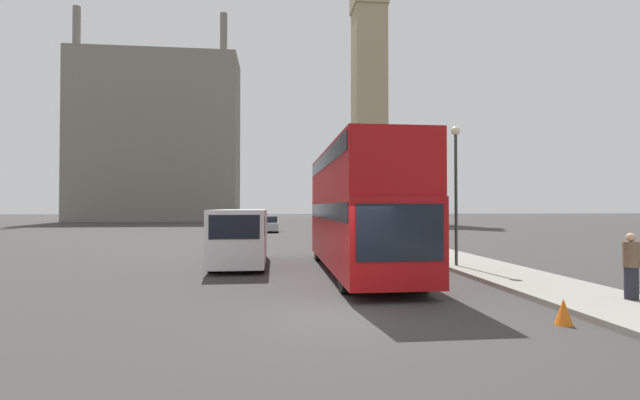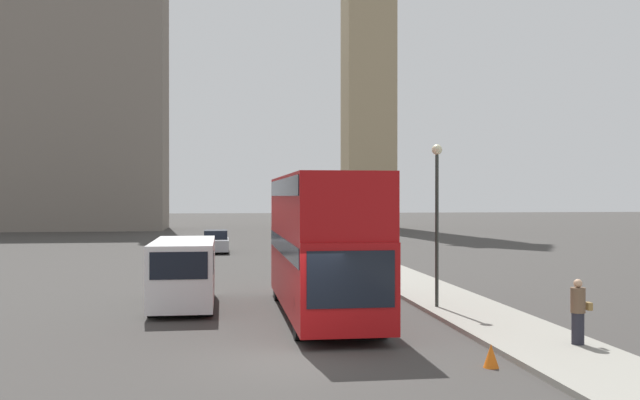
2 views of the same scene
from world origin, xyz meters
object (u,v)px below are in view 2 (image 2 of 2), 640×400
object	(u,v)px
red_double_decker_bus	(322,238)
white_van	(184,272)
pedestrian	(578,312)
parked_sedan	(216,242)
street_lamp	(437,200)

from	to	relation	value
red_double_decker_bus	white_van	size ratio (longest dim) A/B	1.78
pedestrian	parked_sedan	distance (m)	34.66
pedestrian	street_lamp	distance (m)	7.34
pedestrian	white_van	bearing A→B (deg)	140.74
red_double_decker_bus	pedestrian	xyz separation A→B (m)	(5.80, -6.00, -1.58)
red_double_decker_bus	street_lamp	bearing A→B (deg)	7.58
parked_sedan	street_lamp	bearing A→B (deg)	-73.84
white_van	parked_sedan	size ratio (longest dim) A/B	1.33
red_double_decker_bus	white_van	world-z (taller)	red_double_decker_bus
street_lamp	parked_sedan	size ratio (longest dim) A/B	1.24
red_double_decker_bus	parked_sedan	bearing A→B (deg)	97.68
white_van	street_lamp	bearing A→B (deg)	-12.71
red_double_decker_bus	parked_sedan	size ratio (longest dim) A/B	2.37
white_van	pedestrian	world-z (taller)	white_van
parked_sedan	pedestrian	bearing A→B (deg)	-74.12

